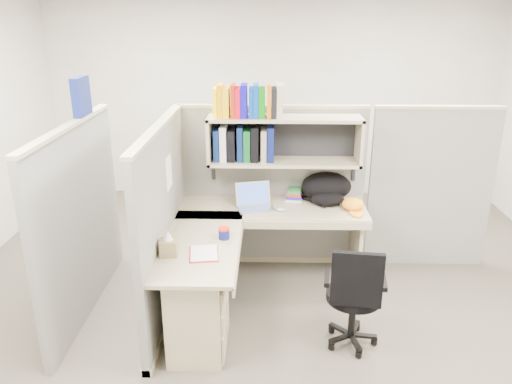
{
  "coord_description": "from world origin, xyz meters",
  "views": [
    {
      "loc": [
        -0.05,
        -3.76,
        2.45
      ],
      "look_at": [
        -0.15,
        0.25,
        1.0
      ],
      "focal_mm": 35.0,
      "sensor_mm": 36.0,
      "label": 1
    }
  ],
  "objects_px": {
    "task_chair": "(353,312)",
    "snack_canister": "(224,233)",
    "desk": "(222,281)",
    "laptop": "(255,197)",
    "backpack": "(327,189)"
  },
  "relations": [
    {
      "from": "backpack",
      "to": "desk",
      "type": "bearing_deg",
      "value": -153.26
    },
    {
      "from": "desk",
      "to": "task_chair",
      "type": "height_order",
      "value": "task_chair"
    },
    {
      "from": "snack_canister",
      "to": "task_chair",
      "type": "distance_m",
      "value": 1.17
    },
    {
      "from": "desk",
      "to": "snack_canister",
      "type": "bearing_deg",
      "value": 85.71
    },
    {
      "from": "desk",
      "to": "backpack",
      "type": "distance_m",
      "value": 1.43
    },
    {
      "from": "desk",
      "to": "task_chair",
      "type": "xyz_separation_m",
      "value": [
        1.01,
        -0.22,
        -0.13
      ]
    },
    {
      "from": "laptop",
      "to": "backpack",
      "type": "bearing_deg",
      "value": 1.18
    },
    {
      "from": "desk",
      "to": "snack_canister",
      "type": "xyz_separation_m",
      "value": [
        0.01,
        0.17,
        0.34
      ]
    },
    {
      "from": "desk",
      "to": "laptop",
      "type": "xyz_separation_m",
      "value": [
        0.25,
        0.81,
        0.41
      ]
    },
    {
      "from": "laptop",
      "to": "snack_canister",
      "type": "distance_m",
      "value": 0.69
    },
    {
      "from": "task_chair",
      "to": "snack_canister",
      "type": "bearing_deg",
      "value": 159.1
    },
    {
      "from": "laptop",
      "to": "backpack",
      "type": "distance_m",
      "value": 0.7
    },
    {
      "from": "backpack",
      "to": "task_chair",
      "type": "xyz_separation_m",
      "value": [
        0.09,
        -1.21,
        -0.56
      ]
    },
    {
      "from": "backpack",
      "to": "task_chair",
      "type": "bearing_deg",
      "value": -106.15
    },
    {
      "from": "backpack",
      "to": "laptop",
      "type": "bearing_deg",
      "value": 175.08
    }
  ]
}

